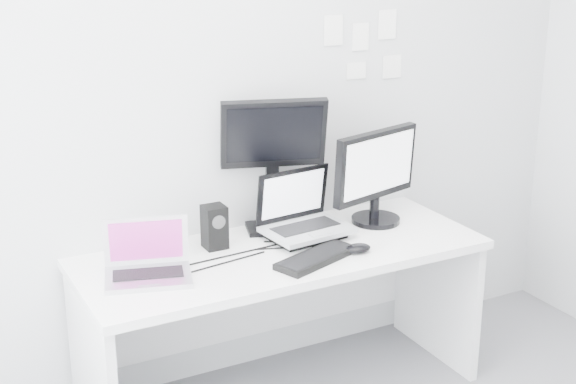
# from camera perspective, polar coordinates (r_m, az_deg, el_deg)

# --- Properties ---
(back_wall) EXTENTS (3.60, 0.00, 3.60)m
(back_wall) POSITION_cam_1_polar(r_m,az_deg,el_deg) (3.77, -2.91, 6.59)
(back_wall) COLOR silver
(back_wall) RESTS_ON ground
(desk) EXTENTS (1.80, 0.70, 0.73)m
(desk) POSITION_cam_1_polar(r_m,az_deg,el_deg) (3.80, -0.41, -9.09)
(desk) COLOR white
(desk) RESTS_ON ground
(macbook) EXTENTS (0.40, 0.34, 0.26)m
(macbook) POSITION_cam_1_polar(r_m,az_deg,el_deg) (3.35, -9.69, -3.99)
(macbook) COLOR #B1B1B6
(macbook) RESTS_ON desk
(speaker) EXTENTS (0.12, 0.12, 0.19)m
(speaker) POSITION_cam_1_polar(r_m,az_deg,el_deg) (3.65, -5.08, -2.41)
(speaker) COLOR black
(speaker) RESTS_ON desk
(dell_laptop) EXTENTS (0.40, 0.33, 0.31)m
(dell_laptop) POSITION_cam_1_polar(r_m,az_deg,el_deg) (3.72, 1.36, -0.97)
(dell_laptop) COLOR #AAADB2
(dell_laptop) RESTS_ON desk
(rear_monitor) EXTENTS (0.51, 0.31, 0.65)m
(rear_monitor) POSITION_cam_1_polar(r_m,az_deg,el_deg) (3.77, -1.04, 1.99)
(rear_monitor) COLOR black
(rear_monitor) RESTS_ON desk
(samsung_monitor) EXTENTS (0.55, 0.36, 0.47)m
(samsung_monitor) POSITION_cam_1_polar(r_m,az_deg,el_deg) (3.92, 6.15, 1.13)
(samsung_monitor) COLOR black
(samsung_monitor) RESTS_ON desk
(keyboard) EXTENTS (0.42, 0.27, 0.03)m
(keyboard) POSITION_cam_1_polar(r_m,az_deg,el_deg) (3.53, 1.97, -4.54)
(keyboard) COLOR black
(keyboard) RESTS_ON desk
(mouse) EXTENTS (0.13, 0.09, 0.04)m
(mouse) POSITION_cam_1_polar(r_m,az_deg,el_deg) (3.62, 4.80, -3.89)
(mouse) COLOR black
(mouse) RESTS_ON desk
(wall_note_0) EXTENTS (0.10, 0.00, 0.14)m
(wall_note_0) POSITION_cam_1_polar(r_m,az_deg,el_deg) (3.93, 3.15, 11.05)
(wall_note_0) COLOR white
(wall_note_0) RESTS_ON back_wall
(wall_note_1) EXTENTS (0.09, 0.00, 0.13)m
(wall_note_1) POSITION_cam_1_polar(r_m,az_deg,el_deg) (4.01, 5.01, 10.59)
(wall_note_1) COLOR white
(wall_note_1) RESTS_ON back_wall
(wall_note_2) EXTENTS (0.10, 0.00, 0.14)m
(wall_note_2) POSITION_cam_1_polar(r_m,az_deg,el_deg) (4.08, 6.84, 11.38)
(wall_note_2) COLOR white
(wall_note_2) RESTS_ON back_wall
(wall_note_3) EXTENTS (0.11, 0.00, 0.08)m
(wall_note_3) POSITION_cam_1_polar(r_m,az_deg,el_deg) (4.02, 4.71, 8.32)
(wall_note_3) COLOR white
(wall_note_3) RESTS_ON back_wall
(wall_note_4) EXTENTS (0.11, 0.00, 0.11)m
(wall_note_4) POSITION_cam_1_polar(r_m,az_deg,el_deg) (4.13, 7.17, 8.56)
(wall_note_4) COLOR white
(wall_note_4) RESTS_ON back_wall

